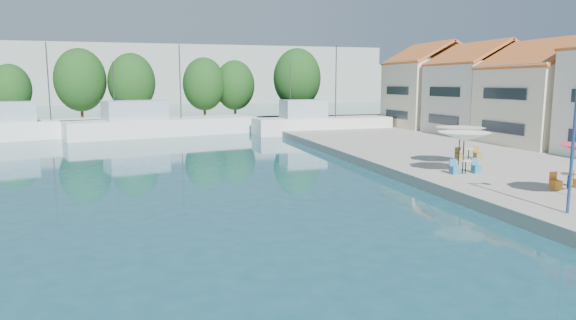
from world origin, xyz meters
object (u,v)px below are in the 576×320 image
object	(u,v)px
trawler_02	(30,128)
umbrella_cream	(460,131)
trawler_04	(319,124)
trawler_03	(159,125)
umbrella_white	(464,137)

from	to	relation	value
trawler_02	umbrella_cream	xyz separation A→B (m)	(29.89, -29.97, 1.63)
trawler_02	trawler_04	world-z (taller)	same
trawler_03	trawler_04	xyz separation A→B (m)	(17.52, -2.79, 0.00)
trawler_02	trawler_04	bearing A→B (deg)	-25.46
trawler_04	trawler_02	bearing A→B (deg)	172.09
trawler_02	umbrella_white	size ratio (longest dim) A/B	5.42
trawler_02	trawler_04	xyz separation A→B (m)	(30.25, -2.67, 0.00)
trawler_04	umbrella_white	size ratio (longest dim) A/B	5.24
trawler_03	trawler_02	bearing A→B (deg)	165.02
umbrella_white	umbrella_cream	size ratio (longest dim) A/B	0.99
umbrella_cream	trawler_04	bearing A→B (deg)	89.25
trawler_02	trawler_03	bearing A→B (deg)	-19.89
trawler_03	trawler_04	bearing A→B (deg)	-24.55
trawler_02	umbrella_cream	world-z (taller)	trawler_02
trawler_04	umbrella_cream	xyz separation A→B (m)	(-0.36, -27.30, 1.63)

